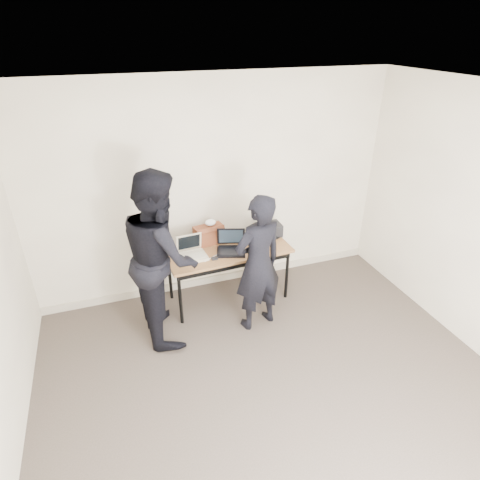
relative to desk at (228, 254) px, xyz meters
name	(u,v)px	position (x,y,z in m)	size (l,w,h in m)	color
room	(297,290)	(-0.02, -1.82, 0.69)	(4.60, 4.60, 2.80)	#463C35
desk	(228,254)	(0.00, 0.00, 0.00)	(1.53, 0.72, 0.72)	brown
laptop_beige	(192,253)	(-0.45, -0.02, 0.11)	(0.33, 0.32, 0.25)	beige
laptop_center	(231,246)	(0.03, -0.03, 0.12)	(0.42, 0.41, 0.26)	black
laptop_right	(264,234)	(0.53, 0.16, 0.11)	(0.37, 0.37, 0.21)	black
leather_satchel	(209,234)	(-0.18, 0.23, 0.19)	(0.38, 0.23, 0.25)	brown
tissue	(210,222)	(-0.15, 0.23, 0.34)	(0.13, 0.10, 0.08)	white
equipment_box	(270,229)	(0.63, 0.19, 0.14)	(0.27, 0.23, 0.16)	black
power_brick	(215,258)	(-0.22, -0.17, 0.07)	(0.07, 0.04, 0.03)	black
cables	(232,249)	(0.05, 0.00, 0.06)	(1.15, 0.43, 0.01)	black
person_typist	(258,264)	(0.16, -0.57, 0.15)	(0.59, 0.39, 1.63)	black
person_observer	(161,257)	(-0.85, -0.32, 0.30)	(0.94, 0.73, 1.92)	black
baseboard	(218,278)	(-0.02, 0.41, -0.61)	(4.50, 0.03, 0.10)	#BCB19C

